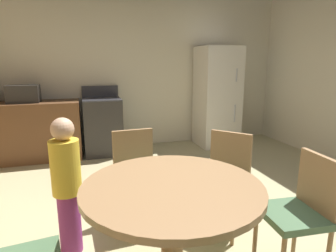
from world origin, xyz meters
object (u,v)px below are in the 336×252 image
Objects in this scene: oven_range at (103,126)px; chair_east at (302,207)px; chair_northeast at (225,175)px; dining_table at (172,209)px; person_child at (67,183)px; refrigerator at (217,97)px; chair_north at (136,171)px; microwave at (24,94)px.

chair_east is at bearing -70.76° from oven_range.
chair_northeast and chair_east have the same top height.
person_child reaches higher than dining_table.
refrigerator is at bearing 89.44° from person_child.
dining_table is at bearing 0.00° from chair_northeast.
chair_north is (-0.06, 0.92, -0.09)m from dining_table.
oven_range is 3.42m from chair_east.
microwave reaches higher than person_child.
chair_north is (-1.87, -2.18, -0.38)m from refrigerator.
chair_east is 1.39m from chair_north.
refrigerator reaches higher than oven_range.
chair_north is at bearing 70.50° from person_child.
chair_east is (1.13, -3.23, 0.03)m from oven_range.
refrigerator reaches higher than person_child.
microwave reaches higher than chair_north.
dining_table is at bearing 0.00° from chair_east.
refrigerator is 2.02× the size of chair_east.
refrigerator is 1.61× the size of person_child.
chair_north is at bearing -40.99° from chair_east.
oven_range is 1.26× the size of chair_northeast.
chair_northeast is at bearing -114.34° from refrigerator.
oven_range reaches higher than person_child.
oven_range is 1.00× the size of dining_table.
person_child is (-1.56, 0.70, 0.08)m from chair_east.
chair_east is 1.72m from person_child.
oven_range is 2.24m from chair_north.
microwave reaches higher than oven_range.
refrigerator is at bearing -1.52° from oven_range.
refrigerator is 3.32m from chair_east.
chair_east is at bearing 40.99° from chair_north.
oven_range is 1.26m from microwave.
chair_northeast is at bearing -51.41° from microwave.
chair_northeast is 1.34m from person_child.
refrigerator is at bearing -155.86° from chair_northeast.
chair_east is (-0.90, -3.17, -0.38)m from refrigerator.
refrigerator is at bearing 59.64° from dining_table.
chair_northeast is at bearing 41.52° from dining_table.
chair_east is at bearing 67.02° from chair_northeast.
chair_northeast is 0.80× the size of person_child.
oven_range is at bearing 124.49° from person_child.
microwave is 0.40× the size of person_child.
refrigerator is at bearing -0.91° from microwave.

